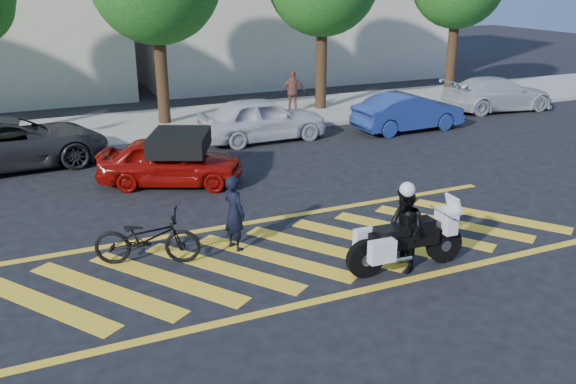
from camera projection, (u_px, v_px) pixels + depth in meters
name	position (u px, v px, depth m)	size (l,w,h in m)	color
ground	(301.00, 252.00, 12.45)	(90.00, 90.00, 0.00)	black
sidewalk	(165.00, 124.00, 22.75)	(60.00, 5.00, 0.15)	#9E998E
crosswalk	(300.00, 252.00, 12.43)	(12.33, 4.00, 0.01)	yellow
officer_bike	(234.00, 213.00, 12.36)	(0.58, 0.38, 1.58)	black
bicycle	(147.00, 238.00, 11.82)	(0.71, 2.05, 1.08)	black
police_motorcycle	(405.00, 241.00, 11.54)	(2.48, 0.80, 1.09)	black
officer_moto	(405.00, 230.00, 11.46)	(0.80, 0.62, 1.64)	black
red_convertible	(171.00, 161.00, 16.27)	(1.53, 3.81, 1.30)	#8D0A06
parked_mid_left	(14.00, 143.00, 17.72)	(2.43, 5.28, 1.47)	#232325
parked_mid_right	(262.00, 119.00, 20.60)	(1.76, 4.38, 1.49)	silver
parked_right	(408.00, 112.00, 21.96)	(1.43, 4.11, 1.35)	navy
parked_far_right	(498.00, 94.00, 25.22)	(1.92, 4.73, 1.37)	#B1B3B9
pedestrian_right	(293.00, 91.00, 24.26)	(0.95, 0.40, 1.62)	brown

